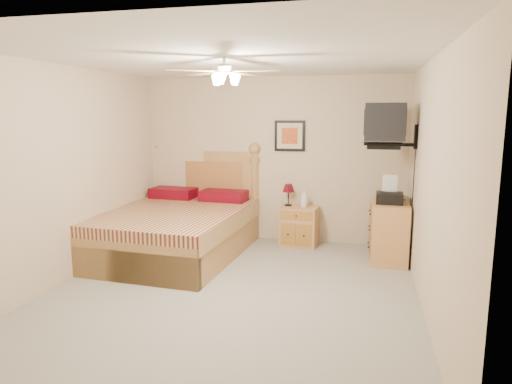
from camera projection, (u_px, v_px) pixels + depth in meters
floor at (232, 292)px, 5.05m from camera, size 4.50×4.50×0.00m
ceiling at (230, 59)px, 4.63m from camera, size 4.00×4.50×0.04m
wall_back at (272, 160)px, 7.00m from camera, size 4.00×0.04×2.50m
wall_front at (123, 234)px, 2.68m from camera, size 4.00×0.04×2.50m
wall_left at (66, 175)px, 5.30m from camera, size 0.04×4.50×2.50m
wall_right at (430, 187)px, 4.39m from camera, size 0.04×4.50×2.50m
bed at (172, 202)px, 6.27m from camera, size 1.92×2.45×1.52m
nightstand at (299, 226)px, 6.82m from camera, size 0.56×0.44×0.58m
table_lamp at (288, 195)px, 6.85m from camera, size 0.20×0.20×0.33m
lotion_bottle at (304, 198)px, 6.74m from camera, size 0.13×0.13×0.27m
framed_picture at (290, 136)px, 6.86m from camera, size 0.46×0.04×0.46m
dresser at (389, 232)px, 6.05m from camera, size 0.48×0.68×0.80m
fax_machine at (390, 190)px, 5.92m from camera, size 0.35×0.37×0.36m
magazine_lower at (388, 198)px, 6.25m from camera, size 0.22×0.28×0.03m
magazine_upper at (390, 196)px, 6.26m from camera, size 0.28×0.33×0.02m
wall_tv at (397, 125)px, 5.63m from camera, size 0.56×0.46×0.58m
ceiling_fan at (224, 71)px, 4.46m from camera, size 1.14×1.14×0.28m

